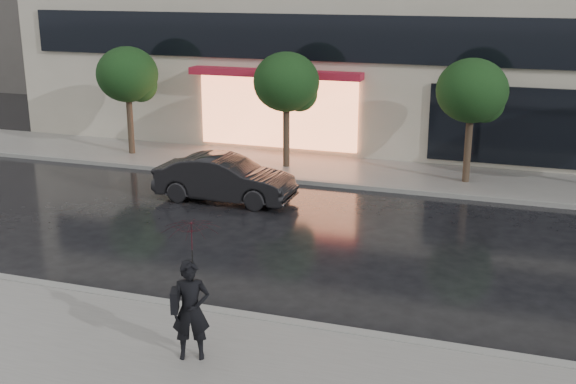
% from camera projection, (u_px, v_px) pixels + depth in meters
% --- Properties ---
extents(ground, '(120.00, 120.00, 0.00)m').
position_uv_depth(ground, '(267.00, 300.00, 14.71)').
color(ground, black).
rests_on(ground, ground).
extents(sidewalk_near, '(60.00, 4.50, 0.12)m').
position_uv_depth(sidewalk_near, '(197.00, 377.00, 11.74)').
color(sidewalk_near, slate).
rests_on(sidewalk_near, ground).
extents(sidewalk_far, '(60.00, 3.50, 0.12)m').
position_uv_depth(sidewalk_far, '(374.00, 173.00, 23.99)').
color(sidewalk_far, slate).
rests_on(sidewalk_far, ground).
extents(curb_near, '(60.00, 0.25, 0.14)m').
position_uv_depth(curb_near, '(248.00, 318.00, 13.78)').
color(curb_near, gray).
rests_on(curb_near, ground).
extents(curb_far, '(60.00, 0.25, 0.14)m').
position_uv_depth(curb_far, '(362.00, 187.00, 22.40)').
color(curb_far, gray).
rests_on(curb_far, ground).
extents(tree_far_west, '(2.20, 2.20, 3.99)m').
position_uv_depth(tree_far_west, '(129.00, 77.00, 25.74)').
color(tree_far_west, '#33261C').
rests_on(tree_far_west, ground).
extents(tree_mid_west, '(2.20, 2.20, 3.99)m').
position_uv_depth(tree_mid_west, '(288.00, 84.00, 23.88)').
color(tree_mid_west, '#33261C').
rests_on(tree_mid_west, ground).
extents(tree_mid_east, '(2.20, 2.20, 3.99)m').
position_uv_depth(tree_mid_east, '(474.00, 93.00, 22.03)').
color(tree_mid_east, '#33261C').
rests_on(tree_mid_east, ground).
extents(parked_car, '(4.10, 1.43, 1.35)m').
position_uv_depth(parked_car, '(225.00, 179.00, 21.05)').
color(parked_car, black).
rests_on(parked_car, ground).
extents(pedestrian_with_umbrella, '(1.26, 1.27, 2.45)m').
position_uv_depth(pedestrian_with_umbrella, '(191.00, 270.00, 11.79)').
color(pedestrian_with_umbrella, black).
rests_on(pedestrian_with_umbrella, sidewalk_near).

